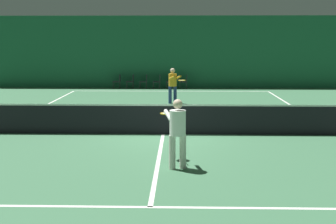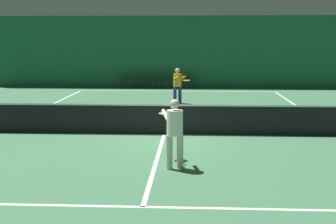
{
  "view_description": "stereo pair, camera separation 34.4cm",
  "coord_description": "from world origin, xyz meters",
  "px_view_note": "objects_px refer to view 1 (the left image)",
  "views": [
    {
      "loc": [
        0.53,
        -14.39,
        3.01
      ],
      "look_at": [
        0.19,
        -1.39,
        0.93
      ],
      "focal_mm": 50.0,
      "sensor_mm": 36.0,
      "label": 1
    },
    {
      "loc": [
        0.87,
        -14.38,
        3.01
      ],
      "look_at": [
        0.19,
        -1.39,
        0.93
      ],
      "focal_mm": 50.0,
      "sensor_mm": 36.0,
      "label": 2
    }
  ],
  "objects_px": {
    "courtside_chair_1": "(131,80)",
    "courtside_chair_2": "(145,80)",
    "courtside_chair_0": "(118,80)",
    "courtside_chair_3": "(158,80)",
    "player_far": "(173,83)",
    "player_near": "(177,128)",
    "courtside_chair_4": "(171,81)",
    "courtside_chair_5": "(185,81)",
    "tennis_net": "(163,118)"
  },
  "relations": [
    {
      "from": "courtside_chair_1",
      "to": "courtside_chair_2",
      "type": "relative_size",
      "value": 1.0
    },
    {
      "from": "courtside_chair_1",
      "to": "courtside_chair_2",
      "type": "distance_m",
      "value": 0.79
    },
    {
      "from": "courtside_chair_0",
      "to": "courtside_chair_3",
      "type": "xyz_separation_m",
      "value": [
        2.38,
        0.0,
        0.0
      ]
    },
    {
      "from": "player_far",
      "to": "courtside_chair_1",
      "type": "distance_m",
      "value": 6.8
    },
    {
      "from": "player_near",
      "to": "courtside_chair_4",
      "type": "xyz_separation_m",
      "value": [
        -0.46,
        17.07,
        -0.46
      ]
    },
    {
      "from": "courtside_chair_3",
      "to": "courtside_chair_5",
      "type": "height_order",
      "value": "same"
    },
    {
      "from": "courtside_chair_0",
      "to": "courtside_chair_3",
      "type": "relative_size",
      "value": 1.0
    },
    {
      "from": "player_far",
      "to": "courtside_chair_4",
      "type": "relative_size",
      "value": 1.93
    },
    {
      "from": "courtside_chair_1",
      "to": "courtside_chair_4",
      "type": "bearing_deg",
      "value": 90.0
    },
    {
      "from": "courtside_chair_3",
      "to": "courtside_chair_4",
      "type": "bearing_deg",
      "value": 90.0
    },
    {
      "from": "player_far",
      "to": "courtside_chair_5",
      "type": "xyz_separation_m",
      "value": [
        0.59,
        6.27,
        -0.46
      ]
    },
    {
      "from": "tennis_net",
      "to": "player_far",
      "type": "bearing_deg",
      "value": 88.32
    },
    {
      "from": "courtside_chair_2",
      "to": "tennis_net",
      "type": "bearing_deg",
      "value": 6.84
    },
    {
      "from": "courtside_chair_0",
      "to": "courtside_chair_2",
      "type": "relative_size",
      "value": 1.0
    },
    {
      "from": "player_far",
      "to": "courtside_chair_2",
      "type": "distance_m",
      "value": 6.54
    },
    {
      "from": "courtside_chair_3",
      "to": "tennis_net",
      "type": "bearing_deg",
      "value": 3.43
    },
    {
      "from": "player_near",
      "to": "courtside_chair_4",
      "type": "distance_m",
      "value": 17.08
    },
    {
      "from": "tennis_net",
      "to": "player_far",
      "type": "distance_m",
      "value": 6.97
    },
    {
      "from": "player_far",
      "to": "courtside_chair_2",
      "type": "xyz_separation_m",
      "value": [
        -1.79,
        6.27,
        -0.46
      ]
    },
    {
      "from": "player_far",
      "to": "courtside_chair_5",
      "type": "relative_size",
      "value": 1.93
    },
    {
      "from": "courtside_chair_3",
      "to": "courtside_chair_0",
      "type": "bearing_deg",
      "value": -90.0
    },
    {
      "from": "courtside_chair_3",
      "to": "courtside_chair_5",
      "type": "xyz_separation_m",
      "value": [
        1.58,
        0.0,
        0.0
      ]
    },
    {
      "from": "player_near",
      "to": "courtside_chair_4",
      "type": "bearing_deg",
      "value": -14.76
    },
    {
      "from": "courtside_chair_5",
      "to": "courtside_chair_2",
      "type": "bearing_deg",
      "value": -90.0
    },
    {
      "from": "courtside_chair_3",
      "to": "courtside_chair_4",
      "type": "xyz_separation_m",
      "value": [
        0.79,
        0.0,
        0.0
      ]
    },
    {
      "from": "courtside_chair_0",
      "to": "courtside_chair_1",
      "type": "bearing_deg",
      "value": 90.0
    },
    {
      "from": "courtside_chair_1",
      "to": "courtside_chair_3",
      "type": "distance_m",
      "value": 1.58
    },
    {
      "from": "tennis_net",
      "to": "courtside_chair_0",
      "type": "distance_m",
      "value": 13.6
    },
    {
      "from": "courtside_chair_4",
      "to": "courtside_chair_5",
      "type": "bearing_deg",
      "value": 90.0
    },
    {
      "from": "tennis_net",
      "to": "courtside_chair_2",
      "type": "height_order",
      "value": "tennis_net"
    },
    {
      "from": "courtside_chair_2",
      "to": "courtside_chair_3",
      "type": "distance_m",
      "value": 0.79
    },
    {
      "from": "courtside_chair_4",
      "to": "player_near",
      "type": "bearing_deg",
      "value": 1.56
    },
    {
      "from": "player_far",
      "to": "courtside_chair_0",
      "type": "distance_m",
      "value": 7.14
    },
    {
      "from": "player_near",
      "to": "courtside_chair_3",
      "type": "distance_m",
      "value": 17.12
    },
    {
      "from": "courtside_chair_4",
      "to": "player_far",
      "type": "bearing_deg",
      "value": 1.87
    },
    {
      "from": "courtside_chair_1",
      "to": "courtside_chair_4",
      "type": "height_order",
      "value": "same"
    },
    {
      "from": "courtside_chair_4",
      "to": "courtside_chair_0",
      "type": "bearing_deg",
      "value": -90.0
    },
    {
      "from": "player_near",
      "to": "courtside_chair_0",
      "type": "height_order",
      "value": "player_near"
    },
    {
      "from": "courtside_chair_0",
      "to": "courtside_chair_4",
      "type": "height_order",
      "value": "same"
    },
    {
      "from": "courtside_chair_1",
      "to": "courtside_chair_3",
      "type": "bearing_deg",
      "value": 90.0
    },
    {
      "from": "courtside_chair_1",
      "to": "courtside_chair_3",
      "type": "relative_size",
      "value": 1.0
    },
    {
      "from": "courtside_chair_0",
      "to": "courtside_chair_1",
      "type": "xyz_separation_m",
      "value": [
        0.79,
        0.0,
        0.0
      ]
    },
    {
      "from": "tennis_net",
      "to": "courtside_chair_5",
      "type": "bearing_deg",
      "value": 86.58
    },
    {
      "from": "courtside_chair_0",
      "to": "courtside_chair_4",
      "type": "relative_size",
      "value": 1.0
    },
    {
      "from": "courtside_chair_2",
      "to": "player_far",
      "type": "bearing_deg",
      "value": 15.92
    },
    {
      "from": "player_near",
      "to": "courtside_chair_5",
      "type": "distance_m",
      "value": 17.08
    },
    {
      "from": "courtside_chair_2",
      "to": "courtside_chair_5",
      "type": "height_order",
      "value": "same"
    },
    {
      "from": "courtside_chair_2",
      "to": "courtside_chair_3",
      "type": "xyz_separation_m",
      "value": [
        0.79,
        0.0,
        0.0
      ]
    },
    {
      "from": "tennis_net",
      "to": "player_far",
      "type": "height_order",
      "value": "player_far"
    },
    {
      "from": "tennis_net",
      "to": "player_near",
      "type": "bearing_deg",
      "value": -83.14
    }
  ]
}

